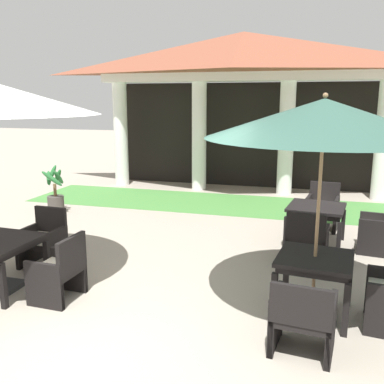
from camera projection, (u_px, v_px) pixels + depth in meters
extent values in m
plane|color=#9E9384|center=(106.00, 354.00, 4.51)|extent=(60.00, 60.00, 0.00)
cylinder|color=white|center=(121.00, 135.00, 13.08)|extent=(0.42, 0.42, 3.07)
cylinder|color=white|center=(199.00, 137.00, 12.43)|extent=(0.42, 0.42, 3.07)
cylinder|color=white|center=(286.00, 139.00, 11.78)|extent=(0.42, 0.42, 3.07)
cylinder|color=white|center=(383.00, 141.00, 11.12)|extent=(0.42, 0.42, 3.07)
cube|color=white|center=(243.00, 77.00, 11.75)|extent=(8.17, 0.70, 0.24)
pyramid|color=brown|center=(243.00, 52.00, 11.62)|extent=(8.57, 2.68, 1.05)
cube|color=black|center=(246.00, 135.00, 12.95)|extent=(7.97, 0.16, 3.07)
cube|color=#47843D|center=(230.00, 204.00, 10.91)|extent=(10.37, 2.27, 0.01)
cube|color=black|center=(317.00, 207.00, 7.78)|extent=(1.08, 1.08, 0.05)
cube|color=black|center=(316.00, 211.00, 7.79)|extent=(1.00, 1.00, 0.09)
cube|color=black|center=(286.00, 233.00, 7.63)|extent=(0.08, 0.08, 0.58)
cube|color=black|center=(339.00, 239.00, 7.29)|extent=(0.08, 0.08, 0.58)
cube|color=black|center=(295.00, 220.00, 8.44)|extent=(0.08, 0.08, 0.58)
cube|color=black|center=(343.00, 225.00, 8.09)|extent=(0.08, 0.08, 0.58)
cube|color=black|center=(307.00, 238.00, 6.94)|extent=(0.66, 0.56, 0.07)
cube|color=silver|center=(307.00, 234.00, 6.93)|extent=(0.61, 0.52, 0.05)
cube|color=black|center=(306.00, 227.00, 6.69)|extent=(0.61, 0.14, 0.43)
cube|color=black|center=(289.00, 242.00, 7.07)|extent=(0.12, 0.49, 0.63)
cube|color=black|center=(325.00, 246.00, 6.86)|extent=(0.12, 0.49, 0.63)
cube|color=black|center=(292.00, 245.00, 7.29)|extent=(0.06, 0.06, 0.38)
cube|color=black|center=(326.00, 249.00, 7.08)|extent=(0.06, 0.06, 0.38)
cube|color=black|center=(287.00, 253.00, 6.90)|extent=(0.06, 0.06, 0.38)
cube|color=black|center=(322.00, 258.00, 6.69)|extent=(0.06, 0.06, 0.38)
cube|color=black|center=(322.00, 209.00, 8.72)|extent=(0.66, 0.65, 0.07)
cube|color=silver|center=(322.00, 206.00, 8.71)|extent=(0.61, 0.59, 0.05)
cube|color=black|center=(325.00, 193.00, 8.91)|extent=(0.59, 0.14, 0.47)
cube|color=black|center=(336.00, 215.00, 8.64)|extent=(0.13, 0.58, 0.68)
cube|color=black|center=(308.00, 212.00, 8.85)|extent=(0.13, 0.58, 0.68)
cube|color=black|center=(334.00, 225.00, 8.44)|extent=(0.06, 0.06, 0.39)
cube|color=black|center=(306.00, 222.00, 8.64)|extent=(0.06, 0.06, 0.39)
cube|color=black|center=(337.00, 218.00, 8.90)|extent=(0.06, 0.06, 0.39)
cube|color=black|center=(310.00, 215.00, 9.11)|extent=(0.06, 0.06, 0.39)
cube|color=black|center=(375.00, 230.00, 7.46)|extent=(0.59, 0.65, 0.07)
cube|color=silver|center=(375.00, 227.00, 7.45)|extent=(0.54, 0.59, 0.05)
cube|color=black|center=(374.00, 239.00, 7.23)|extent=(0.52, 0.13, 0.63)
cube|color=black|center=(374.00, 230.00, 7.72)|extent=(0.52, 0.13, 0.63)
cube|color=black|center=(359.00, 244.00, 7.36)|extent=(0.06, 0.06, 0.35)
cube|color=black|center=(360.00, 236.00, 7.83)|extent=(0.06, 0.06, 0.35)
cube|color=black|center=(315.00, 258.00, 5.21)|extent=(0.96, 0.96, 0.05)
cube|color=black|center=(315.00, 263.00, 5.22)|extent=(0.88, 0.88, 0.07)
cube|color=black|center=(274.00, 298.00, 5.08)|extent=(0.08, 0.08, 0.62)
cube|color=black|center=(346.00, 310.00, 4.78)|extent=(0.08, 0.08, 0.62)
cube|color=black|center=(286.00, 273.00, 5.80)|extent=(0.08, 0.08, 0.62)
cube|color=black|center=(349.00, 282.00, 5.51)|extent=(0.08, 0.08, 0.62)
cube|color=#2D2D2D|center=(312.00, 311.00, 5.35)|extent=(0.56, 0.56, 0.07)
cylinder|color=olive|center=(317.00, 223.00, 5.11)|extent=(0.04, 0.04, 2.34)
cone|color=#33594C|center=(324.00, 118.00, 4.85)|extent=(2.71, 2.71, 0.45)
sphere|color=olive|center=(326.00, 95.00, 4.80)|extent=(0.06, 0.06, 0.06)
cube|color=black|center=(366.00, 320.00, 4.84)|extent=(0.06, 0.06, 0.36)
cube|color=black|center=(367.00, 299.00, 5.34)|extent=(0.06, 0.06, 0.36)
cube|color=black|center=(303.00, 317.00, 4.48)|extent=(0.66, 0.60, 0.07)
cube|color=silver|center=(303.00, 312.00, 4.46)|extent=(0.61, 0.56, 0.05)
cube|color=black|center=(301.00, 306.00, 4.20)|extent=(0.61, 0.13, 0.42)
cube|color=black|center=(275.00, 318.00, 4.60)|extent=(0.12, 0.54, 0.64)
cube|color=black|center=(331.00, 329.00, 4.39)|extent=(0.12, 0.54, 0.64)
cube|color=black|center=(280.00, 320.00, 4.84)|extent=(0.06, 0.06, 0.35)
cube|color=black|center=(331.00, 330.00, 4.64)|extent=(0.06, 0.06, 0.35)
cube|color=black|center=(271.00, 342.00, 4.40)|extent=(0.06, 0.06, 0.35)
cube|color=black|center=(327.00, 354.00, 4.20)|extent=(0.06, 0.06, 0.35)
cube|color=black|center=(3.00, 286.00, 5.42)|extent=(0.07, 0.07, 0.61)
cube|color=black|center=(48.00, 261.00, 6.26)|extent=(0.07, 0.07, 0.61)
cube|color=#2D2D2D|center=(2.00, 287.00, 6.03)|extent=(0.48, 0.48, 0.07)
cube|color=black|center=(57.00, 271.00, 5.68)|extent=(0.56, 0.61, 0.07)
cube|color=silver|center=(56.00, 267.00, 5.66)|extent=(0.51, 0.56, 0.05)
cube|color=black|center=(72.00, 254.00, 5.55)|extent=(0.08, 0.59, 0.46)
cube|color=black|center=(44.00, 286.00, 5.44)|extent=(0.53, 0.08, 0.60)
cube|color=black|center=(69.00, 270.00, 5.95)|extent=(0.53, 0.08, 0.60)
cube|color=black|center=(29.00, 292.00, 5.54)|extent=(0.06, 0.06, 0.35)
cube|color=black|center=(55.00, 276.00, 6.04)|extent=(0.06, 0.06, 0.35)
cube|color=black|center=(61.00, 297.00, 5.40)|extent=(0.06, 0.06, 0.35)
cube|color=black|center=(84.00, 281.00, 5.90)|extent=(0.06, 0.06, 0.35)
cube|color=black|center=(42.00, 242.00, 6.82)|extent=(0.59, 0.60, 0.07)
cube|color=silver|center=(42.00, 238.00, 6.80)|extent=(0.54, 0.55, 0.05)
cube|color=black|center=(51.00, 221.00, 7.01)|extent=(0.57, 0.08, 0.46)
cube|color=black|center=(56.00, 249.00, 6.75)|extent=(0.08, 0.58, 0.61)
cube|color=black|center=(28.00, 245.00, 6.91)|extent=(0.08, 0.58, 0.61)
cube|color=black|center=(46.00, 262.00, 6.54)|extent=(0.06, 0.06, 0.36)
cube|color=black|center=(18.00, 258.00, 6.70)|extent=(0.06, 0.06, 0.36)
cube|color=black|center=(66.00, 251.00, 7.02)|extent=(0.06, 0.06, 0.36)
cube|color=black|center=(40.00, 248.00, 7.18)|extent=(0.06, 0.06, 0.36)
cylinder|color=#47423D|center=(56.00, 204.00, 10.05)|extent=(0.37, 0.37, 0.40)
cylinder|color=brown|center=(55.00, 190.00, 9.98)|extent=(0.07, 0.07, 0.29)
ellipsoid|color=#286B33|center=(59.00, 177.00, 9.86)|extent=(0.15, 0.35, 0.40)
ellipsoid|color=#286B33|center=(58.00, 176.00, 10.00)|extent=(0.31, 0.17, 0.38)
ellipsoid|color=#286B33|center=(52.00, 175.00, 9.98)|extent=(0.25, 0.32, 0.46)
ellipsoid|color=#286B33|center=(49.00, 178.00, 9.88)|extent=(0.26, 0.32, 0.35)
ellipsoid|color=#286B33|center=(52.00, 179.00, 9.70)|extent=(0.49, 0.26, 0.41)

